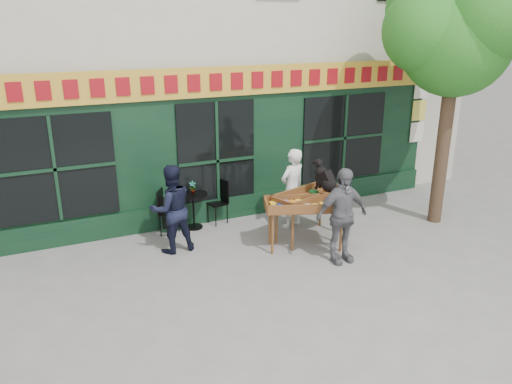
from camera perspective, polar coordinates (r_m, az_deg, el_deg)
ground at (r=9.11m, az=0.86°, el=-8.14°), size 80.00×80.00×0.00m
street_tree at (r=10.99m, az=22.02°, el=17.39°), size 3.05×2.90×5.60m
book_cart_center at (r=9.91m, az=5.97°, el=-0.80°), size 1.62×1.04×0.99m
dog at (r=9.90m, az=7.95°, el=1.95°), size 0.50×0.67×0.60m
woman at (r=10.44m, az=4.17°, el=0.42°), size 0.71×0.57×1.69m
book_cart_right at (r=9.44m, az=5.69°, el=-1.80°), size 1.62×1.09×0.99m
man_right at (r=8.98m, az=9.76°, el=-2.69°), size 1.03×0.43×1.76m
bistro_table at (r=10.50m, az=-7.18°, el=-1.33°), size 0.60×0.60×0.76m
bistro_chair_left at (r=10.29m, az=-10.41°, el=-1.84°), size 0.50×0.50×0.95m
bistro_chair_right at (r=10.75m, az=-4.07°, el=-0.66°), size 0.44×0.44×0.95m
potted_plant at (r=10.38m, az=-7.26°, el=0.52°), size 0.16×0.13×0.27m
man_left at (r=9.40m, az=-9.64°, el=-1.91°), size 0.87×0.70×1.69m
chalkboard at (r=10.51m, az=-9.54°, el=-2.26°), size 0.57×0.22×0.79m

